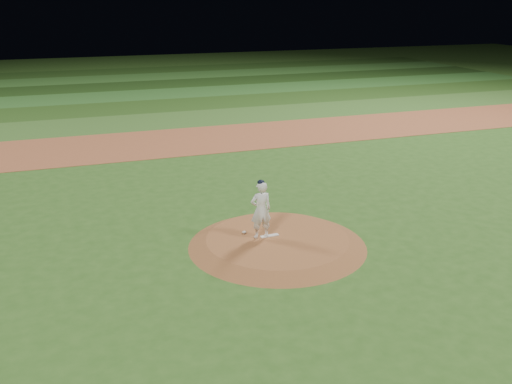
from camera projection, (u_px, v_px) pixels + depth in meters
The scene contains 12 objects.
ground at pixel (277, 245), 17.64m from camera, with size 120.00×120.00×0.00m, color #2F5A1D.
infield_dirt_band at pixel (181, 141), 30.13m from camera, with size 70.00×6.00×0.02m, color #9A522F.
outfield_stripe_0 at pixel (162, 121), 35.03m from camera, with size 70.00×5.00×0.02m, color #386525.
outfield_stripe_1 at pixel (149, 106), 39.49m from camera, with size 70.00×5.00×0.02m, color #254A18.
outfield_stripe_2 at pixel (139, 95), 43.95m from camera, with size 70.00×5.00×0.02m, color #2E6826.
outfield_stripe_3 at pixel (130, 86), 48.41m from camera, with size 70.00×5.00×0.02m, color #1D3F14.
outfield_stripe_4 at pixel (123, 78), 52.87m from camera, with size 70.00×5.00×0.02m, color #336A26.
outfield_stripe_5 at pixel (117, 72), 57.33m from camera, with size 70.00×5.00×0.02m, color #244917.
pitchers_mound at pixel (277, 242), 17.60m from camera, with size 5.50×5.50×0.25m, color brown.
pitching_rubber at pixel (270, 236), 17.70m from camera, with size 0.59×0.15×0.03m, color white.
rosin_bag at pixel (244, 232), 17.90m from camera, with size 0.14×0.14×0.08m, color silver.
pitcher_on_mound at pixel (261, 210), 17.32m from camera, with size 0.67×0.44×1.87m.
Camera 1 is at (-5.93, -15.01, 7.36)m, focal length 40.00 mm.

